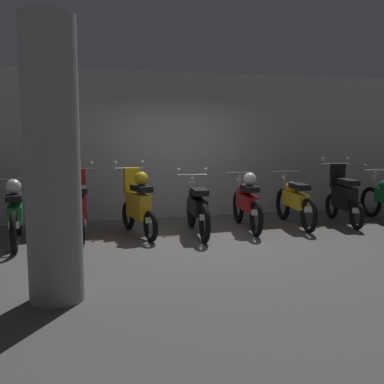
{
  "coord_description": "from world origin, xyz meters",
  "views": [
    {
      "loc": [
        -2.33,
        -7.63,
        1.87
      ],
      "look_at": [
        -0.06,
        0.52,
        0.75
      ],
      "focal_mm": 44.59,
      "sensor_mm": 36.0,
      "label": 1
    }
  ],
  "objects_px": {
    "motorbike_slot_3": "(138,203)",
    "motorbike_slot_6": "(295,201)",
    "motorbike_slot_2": "(79,207)",
    "motorbike_slot_4": "(197,207)",
    "motorbike_slot_7": "(343,197)",
    "support_pillar": "(52,162)",
    "motorbike_slot_1": "(16,212)",
    "motorbike_slot_5": "(247,201)"
  },
  "relations": [
    {
      "from": "motorbike_slot_4",
      "to": "support_pillar",
      "type": "height_order",
      "value": "support_pillar"
    },
    {
      "from": "motorbike_slot_3",
      "to": "motorbike_slot_6",
      "type": "bearing_deg",
      "value": 0.07
    },
    {
      "from": "motorbike_slot_3",
      "to": "motorbike_slot_5",
      "type": "xyz_separation_m",
      "value": [
        2.04,
        -0.04,
        -0.04
      ]
    },
    {
      "from": "motorbike_slot_6",
      "to": "support_pillar",
      "type": "relative_size",
      "value": 0.64
    },
    {
      "from": "motorbike_slot_5",
      "to": "motorbike_slot_2",
      "type": "bearing_deg",
      "value": 177.92
    },
    {
      "from": "motorbike_slot_2",
      "to": "motorbike_slot_3",
      "type": "bearing_deg",
      "value": -3.84
    },
    {
      "from": "motorbike_slot_4",
      "to": "motorbike_slot_6",
      "type": "xyz_separation_m",
      "value": [
        2.04,
        0.23,
        -0.0
      ]
    },
    {
      "from": "motorbike_slot_2",
      "to": "motorbike_slot_5",
      "type": "bearing_deg",
      "value": -2.08
    },
    {
      "from": "support_pillar",
      "to": "motorbike_slot_6",
      "type": "bearing_deg",
      "value": 34.09
    },
    {
      "from": "motorbike_slot_5",
      "to": "motorbike_slot_7",
      "type": "height_order",
      "value": "motorbike_slot_7"
    },
    {
      "from": "motorbike_slot_2",
      "to": "motorbike_slot_1",
      "type": "bearing_deg",
      "value": -170.45
    },
    {
      "from": "motorbike_slot_1",
      "to": "motorbike_slot_3",
      "type": "distance_m",
      "value": 2.04
    },
    {
      "from": "motorbike_slot_4",
      "to": "support_pillar",
      "type": "relative_size",
      "value": 0.64
    },
    {
      "from": "motorbike_slot_5",
      "to": "support_pillar",
      "type": "xyz_separation_m",
      "value": [
        -3.43,
        -2.96,
        0.99
      ]
    },
    {
      "from": "support_pillar",
      "to": "motorbike_slot_2",
      "type": "bearing_deg",
      "value": 83.12
    },
    {
      "from": "motorbike_slot_2",
      "to": "motorbike_slot_6",
      "type": "xyz_separation_m",
      "value": [
        4.08,
        -0.06,
        -0.04
      ]
    },
    {
      "from": "motorbike_slot_1",
      "to": "motorbike_slot_3",
      "type": "xyz_separation_m",
      "value": [
        2.03,
        0.1,
        0.04
      ]
    },
    {
      "from": "motorbike_slot_3",
      "to": "support_pillar",
      "type": "bearing_deg",
      "value": -114.74
    },
    {
      "from": "motorbike_slot_4",
      "to": "motorbike_slot_2",
      "type": "bearing_deg",
      "value": 171.82
    },
    {
      "from": "motorbike_slot_5",
      "to": "motorbike_slot_6",
      "type": "xyz_separation_m",
      "value": [
        1.02,
        0.05,
        -0.04
      ]
    },
    {
      "from": "motorbike_slot_2",
      "to": "motorbike_slot_3",
      "type": "distance_m",
      "value": 1.02
    },
    {
      "from": "motorbike_slot_1",
      "to": "motorbike_slot_7",
      "type": "bearing_deg",
      "value": 0.33
    },
    {
      "from": "motorbike_slot_4",
      "to": "motorbike_slot_7",
      "type": "relative_size",
      "value": 1.16
    },
    {
      "from": "motorbike_slot_4",
      "to": "motorbike_slot_5",
      "type": "distance_m",
      "value": 1.03
    },
    {
      "from": "motorbike_slot_2",
      "to": "motorbike_slot_4",
      "type": "xyz_separation_m",
      "value": [
        2.04,
        -0.29,
        -0.04
      ]
    },
    {
      "from": "motorbike_slot_3",
      "to": "motorbike_slot_6",
      "type": "xyz_separation_m",
      "value": [
        3.06,
        0.0,
        -0.08
      ]
    },
    {
      "from": "motorbike_slot_3",
      "to": "motorbike_slot_5",
      "type": "height_order",
      "value": "motorbike_slot_3"
    },
    {
      "from": "motorbike_slot_1",
      "to": "motorbike_slot_2",
      "type": "distance_m",
      "value": 1.03
    },
    {
      "from": "motorbike_slot_4",
      "to": "motorbike_slot_7",
      "type": "bearing_deg",
      "value": 2.94
    },
    {
      "from": "motorbike_slot_5",
      "to": "motorbike_slot_6",
      "type": "height_order",
      "value": "motorbike_slot_5"
    },
    {
      "from": "motorbike_slot_6",
      "to": "motorbike_slot_2",
      "type": "bearing_deg",
      "value": 179.09
    },
    {
      "from": "motorbike_slot_5",
      "to": "motorbike_slot_6",
      "type": "bearing_deg",
      "value": 2.61
    },
    {
      "from": "motorbike_slot_3",
      "to": "motorbike_slot_7",
      "type": "distance_m",
      "value": 4.09
    },
    {
      "from": "motorbike_slot_1",
      "to": "support_pillar",
      "type": "xyz_separation_m",
      "value": [
        0.65,
        -2.9,
        0.99
      ]
    },
    {
      "from": "motorbike_slot_1",
      "to": "motorbike_slot_6",
      "type": "xyz_separation_m",
      "value": [
        5.1,
        0.11,
        -0.04
      ]
    },
    {
      "from": "motorbike_slot_5",
      "to": "motorbike_slot_7",
      "type": "xyz_separation_m",
      "value": [
        2.04,
        -0.03,
        0.0
      ]
    },
    {
      "from": "motorbike_slot_5",
      "to": "motorbike_slot_7",
      "type": "distance_m",
      "value": 2.04
    },
    {
      "from": "motorbike_slot_1",
      "to": "motorbike_slot_3",
      "type": "bearing_deg",
      "value": 2.91
    },
    {
      "from": "motorbike_slot_7",
      "to": "support_pillar",
      "type": "height_order",
      "value": "support_pillar"
    },
    {
      "from": "motorbike_slot_7",
      "to": "support_pillar",
      "type": "xyz_separation_m",
      "value": [
        -5.47,
        -2.94,
        0.99
      ]
    },
    {
      "from": "motorbike_slot_3",
      "to": "motorbike_slot_7",
      "type": "xyz_separation_m",
      "value": [
        4.09,
        -0.07,
        -0.04
      ]
    },
    {
      "from": "motorbike_slot_5",
      "to": "motorbike_slot_4",
      "type": "bearing_deg",
      "value": -169.82
    }
  ]
}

